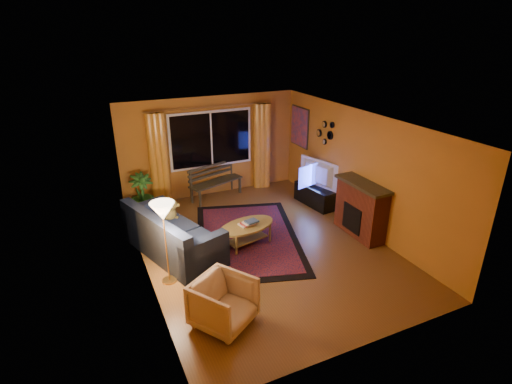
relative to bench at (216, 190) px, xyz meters
name	(u,v)px	position (x,y,z in m)	size (l,w,h in m)	color
floor	(262,246)	(0.02, -2.65, -0.22)	(4.50, 6.00, 0.02)	brown
ceiling	(263,121)	(0.02, -2.65, 2.30)	(4.50, 6.00, 0.02)	white
wall_back	(211,147)	(0.02, 0.36, 1.04)	(4.50, 0.02, 2.50)	#C17A2A
wall_left	(140,209)	(-2.24, -2.65, 1.04)	(0.02, 6.00, 2.50)	#C17A2A
wall_right	(360,171)	(2.28, -2.65, 1.04)	(0.02, 6.00, 2.50)	#C17A2A
window	(211,139)	(0.02, 0.30, 1.24)	(2.00, 0.02, 1.30)	black
curtain_rod	(210,107)	(0.02, 0.25, 2.04)	(0.03, 0.03, 3.20)	#BF8C3F
curtain_left	(158,160)	(-1.33, 0.23, 0.91)	(0.36, 0.36, 2.24)	gold
curtain_right	(262,146)	(1.37, 0.23, 0.91)	(0.36, 0.36, 2.24)	gold
bench	(216,190)	(0.00, 0.00, 0.00)	(1.43, 0.42, 0.43)	#2F2C1B
potted_plant	(142,194)	(-1.85, -0.18, 0.27)	(0.55, 0.55, 0.98)	#235B1E
sofa	(173,232)	(-1.63, -2.16, 0.24)	(0.95, 2.22, 0.90)	#1C2642
dog	(168,211)	(-1.58, -1.66, 0.45)	(0.29, 0.39, 0.43)	olive
armchair	(223,301)	(-1.45, -4.42, 0.19)	(0.78, 0.73, 0.80)	beige
floor_lamp	(166,244)	(-1.94, -3.05, 0.52)	(0.25, 0.25, 1.48)	#BF8C3F
rug	(247,237)	(-0.11, -2.21, -0.20)	(2.04, 3.22, 0.02)	maroon
coffee_table	(247,234)	(-0.22, -2.46, 0.00)	(1.19, 1.19, 0.43)	#9D8642
tv_console	(314,196)	(2.02, -1.40, 0.02)	(0.38, 1.13, 0.47)	black
television	(316,174)	(2.02, -1.40, 0.59)	(1.14, 0.15, 0.66)	black
fireplace	(361,210)	(2.07, -3.05, 0.34)	(0.40, 1.20, 1.10)	maroon
mirror_cluster	(325,131)	(2.23, -1.35, 1.59)	(0.06, 0.60, 0.56)	black
painting	(300,127)	(2.24, -0.20, 1.44)	(0.04, 0.76, 0.96)	#E6472F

